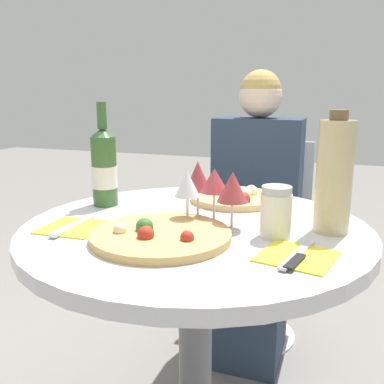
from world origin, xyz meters
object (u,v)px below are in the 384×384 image
Objects in this scene: dining_table at (196,273)px; wine_bottle at (104,167)px; chair_behind_diner at (258,241)px; tall_carafe at (334,176)px; pizza_large at (160,235)px; seated_diner at (252,232)px.

dining_table is 0.43m from wine_bottle.
chair_behind_diner is 2.93× the size of tall_carafe.
pizza_large is at bearing -39.72° from wine_bottle.
tall_carafe is at bearing 117.50° from seated_diner.
seated_diner reaches higher than tall_carafe.
pizza_large is (-0.06, -0.82, 0.24)m from seated_diner.
chair_behind_diner is at bearing -90.00° from seated_diner.
pizza_large is at bearing -105.07° from dining_table.
chair_behind_diner reaches higher than pizza_large.
wine_bottle is at bearing 140.28° from pizza_large.
chair_behind_diner is 0.17m from seated_diner.
seated_diner reaches higher than dining_table.
pizza_large reaches higher than dining_table.
chair_behind_diner is at bearing 64.24° from wine_bottle.
chair_behind_diner is at bearing 112.86° from tall_carafe.
chair_behind_diner is 1.02m from pizza_large.
seated_diner is at bearing 58.89° from wine_bottle.
wine_bottle is (-0.35, -0.57, 0.35)m from seated_diner.
tall_carafe is (0.32, -0.76, 0.46)m from chair_behind_diner.
seated_diner is at bearing 117.50° from tall_carafe.
dining_table is 0.44m from tall_carafe.
pizza_large is 0.39m from wine_bottle.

